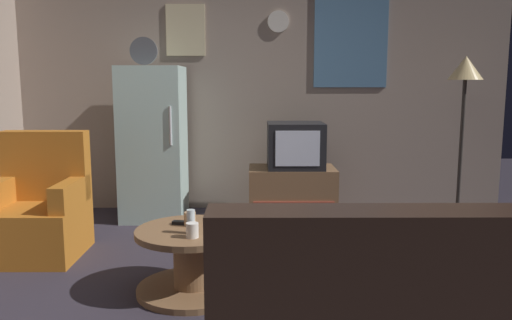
% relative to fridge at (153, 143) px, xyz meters
% --- Properties ---
extents(ground_plane, '(12.00, 12.00, 0.00)m').
position_rel_fridge_xyz_m(ground_plane, '(1.05, -2.00, -0.75)').
color(ground_plane, '#2D2833').
extents(wall_with_art, '(5.20, 0.12, 2.71)m').
position_rel_fridge_xyz_m(wall_with_art, '(1.05, 0.45, 0.61)').
color(wall_with_art, gray).
rests_on(wall_with_art, ground_plane).
extents(fridge, '(0.60, 0.62, 1.77)m').
position_rel_fridge_xyz_m(fridge, '(0.00, 0.00, 0.00)').
color(fridge, silver).
rests_on(fridge, ground_plane).
extents(tv_stand, '(0.84, 0.53, 0.52)m').
position_rel_fridge_xyz_m(tv_stand, '(1.37, -0.09, -0.49)').
color(tv_stand, brown).
rests_on(tv_stand, ground_plane).
extents(crt_tv, '(0.54, 0.51, 0.44)m').
position_rel_fridge_xyz_m(crt_tv, '(1.39, -0.09, -0.01)').
color(crt_tv, black).
rests_on(crt_tv, tv_stand).
extents(standing_lamp, '(0.32, 0.32, 1.59)m').
position_rel_fridge_xyz_m(standing_lamp, '(2.97, -0.18, 0.60)').
color(standing_lamp, '#332D28').
rests_on(standing_lamp, ground_plane).
extents(coffee_table, '(0.72, 0.72, 0.42)m').
position_rel_fridge_xyz_m(coffee_table, '(0.59, -1.86, -0.54)').
color(coffee_table, brown).
rests_on(coffee_table, ground_plane).
extents(wine_glass, '(0.05, 0.05, 0.15)m').
position_rel_fridge_xyz_m(wine_glass, '(0.60, -1.95, -0.26)').
color(wine_glass, silver).
rests_on(wine_glass, coffee_table).
extents(mug_ceramic_white, '(0.08, 0.08, 0.09)m').
position_rel_fridge_xyz_m(mug_ceramic_white, '(0.62, -2.04, -0.29)').
color(mug_ceramic_white, silver).
rests_on(mug_ceramic_white, coffee_table).
extents(mug_ceramic_tan, '(0.08, 0.08, 0.09)m').
position_rel_fridge_xyz_m(mug_ceramic_tan, '(0.57, -1.78, -0.29)').
color(mug_ceramic_tan, tan).
rests_on(mug_ceramic_tan, coffee_table).
extents(remote_control, '(0.16, 0.07, 0.02)m').
position_rel_fridge_xyz_m(remote_control, '(0.53, -1.75, -0.32)').
color(remote_control, black).
rests_on(remote_control, coffee_table).
extents(armchair, '(0.68, 0.68, 0.96)m').
position_rel_fridge_xyz_m(armchair, '(-0.70, -1.11, -0.42)').
color(armchair, '#B2661E').
rests_on(armchair, ground_plane).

